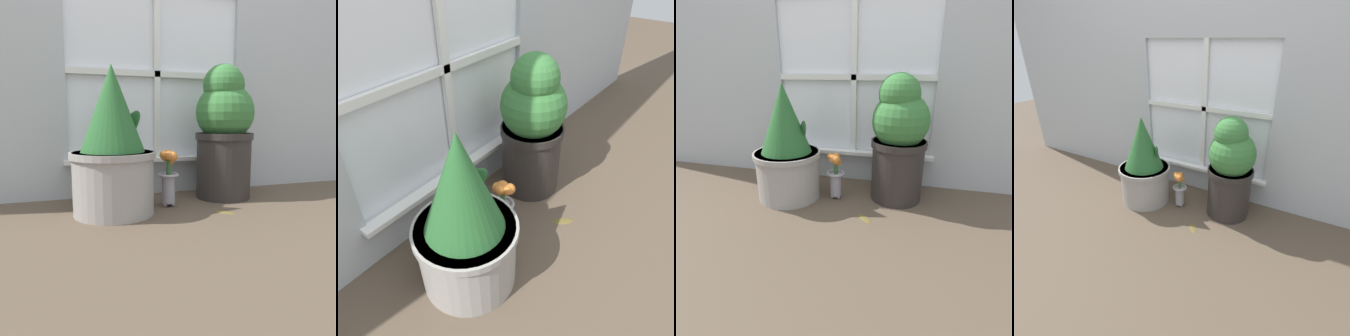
{
  "view_description": "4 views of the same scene",
  "coord_description": "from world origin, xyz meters",
  "views": [
    {
      "loc": [
        -0.57,
        -1.32,
        0.45
      ],
      "look_at": [
        -0.03,
        0.33,
        0.2
      ],
      "focal_mm": 35.0,
      "sensor_mm": 36.0,
      "label": 1
    },
    {
      "loc": [
        -0.93,
        -0.41,
        1.22
      ],
      "look_at": [
        0.01,
        0.31,
        0.34
      ],
      "focal_mm": 35.0,
      "sensor_mm": 36.0,
      "label": 2
    },
    {
      "loc": [
        0.39,
        -1.17,
        0.79
      ],
      "look_at": [
        0.01,
        0.31,
        0.21
      ],
      "focal_mm": 28.0,
      "sensor_mm": 36.0,
      "label": 3
    },
    {
      "loc": [
        0.85,
        -1.27,
        1.23
      ],
      "look_at": [
        -0.04,
        0.34,
        0.32
      ],
      "focal_mm": 28.0,
      "sensor_mm": 36.0,
      "label": 4
    }
  ],
  "objects": [
    {
      "name": "fallen_leaf",
      "position": [
        0.19,
        0.09,
        0.0
      ],
      "size": [
        0.11,
        0.11,
        0.01
      ],
      "color": "brown",
      "rests_on": "ground_plane"
    },
    {
      "name": "wall_with_window",
      "position": [
        0.0,
        0.65,
        1.28
      ],
      "size": [
        4.4,
        0.1,
        2.5
      ],
      "color": "#B2B7BC",
      "rests_on": "ground_plane"
    },
    {
      "name": "flower_vase",
      "position": [
        -0.04,
        0.29,
        0.18
      ],
      "size": [
        0.11,
        0.11,
        0.3
      ],
      "color": "#99939E",
      "rests_on": "ground_plane"
    },
    {
      "name": "potted_plant_right",
      "position": [
        0.33,
        0.39,
        0.39
      ],
      "size": [
        0.34,
        0.34,
        0.77
      ],
      "color": "#2D2826",
      "rests_on": "ground_plane"
    },
    {
      "name": "potted_plant_left",
      "position": [
        -0.33,
        0.24,
        0.31
      ],
      "size": [
        0.41,
        0.41,
        0.71
      ],
      "color": "#9E9993",
      "rests_on": "ground_plane"
    },
    {
      "name": "ground_plane",
      "position": [
        0.0,
        0.0,
        0.0
      ],
      "size": [
        10.0,
        10.0,
        0.0
      ],
      "primitive_type": "plane",
      "color": "brown"
    }
  ]
}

